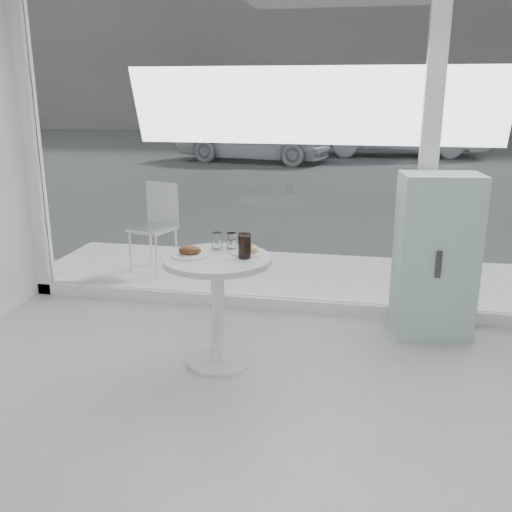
% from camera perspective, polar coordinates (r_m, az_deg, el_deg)
% --- Properties ---
extents(room_shell, '(6.00, 6.00, 6.00)m').
position_cam_1_polar(room_shell, '(1.10, -12.88, 20.05)').
color(room_shell, silver).
rests_on(room_shell, ground).
extents(storefront, '(5.00, 0.14, 3.00)m').
position_cam_1_polar(storefront, '(4.59, 6.66, 14.76)').
color(storefront, white).
rests_on(storefront, ground).
extents(main_table, '(0.72, 0.72, 0.77)m').
position_cam_1_polar(main_table, '(3.82, -3.86, -3.25)').
color(main_table, white).
rests_on(main_table, ground).
extents(patio_deck, '(5.60, 1.60, 0.05)m').
position_cam_1_polar(patio_deck, '(5.69, 5.99, -2.25)').
color(patio_deck, white).
rests_on(patio_deck, ground).
extents(street, '(40.00, 24.00, 0.00)m').
position_cam_1_polar(street, '(17.68, 9.58, 10.16)').
color(street, '#3D3D3D').
rests_on(street, ground).
extents(far_building, '(40.00, 2.00, 8.00)m').
position_cam_1_polar(far_building, '(26.67, 10.62, 20.73)').
color(far_building, gray).
rests_on(far_building, ground).
extents(mint_cabinet, '(0.62, 0.45, 1.24)m').
position_cam_1_polar(mint_cabinet, '(4.48, 17.50, -0.04)').
color(mint_cabinet, '#97C1B0').
rests_on(mint_cabinet, ground).
extents(patio_chair, '(0.48, 0.48, 0.89)m').
position_cam_1_polar(patio_chair, '(5.84, -9.90, 3.46)').
color(patio_chair, white).
rests_on(patio_chair, patio_deck).
extents(car_white, '(4.23, 2.28, 1.37)m').
position_cam_1_polar(car_white, '(15.24, -0.21, 12.01)').
color(car_white, silver).
rests_on(car_white, street).
extents(car_silver, '(4.96, 2.10, 1.59)m').
position_cam_1_polar(car_silver, '(17.05, 13.85, 12.39)').
color(car_silver, '#ACAFB4').
rests_on(car_silver, street).
extents(plate_fritter, '(0.25, 0.25, 0.07)m').
position_cam_1_polar(plate_fritter, '(3.78, -6.59, 0.40)').
color(plate_fritter, silver).
rests_on(plate_fritter, main_table).
extents(plate_donut, '(0.23, 0.23, 0.06)m').
position_cam_1_polar(plate_donut, '(3.82, -0.79, 0.56)').
color(plate_donut, silver).
rests_on(plate_donut, main_table).
extents(water_tumbler_a, '(0.07, 0.07, 0.11)m').
position_cam_1_polar(water_tumbler_a, '(3.93, -3.91, 1.44)').
color(water_tumbler_a, white).
rests_on(water_tumbler_a, main_table).
extents(water_tumbler_b, '(0.07, 0.07, 0.11)m').
position_cam_1_polar(water_tumbler_b, '(3.94, -2.46, 1.46)').
color(water_tumbler_b, white).
rests_on(water_tumbler_b, main_table).
extents(cola_glass, '(0.09, 0.09, 0.16)m').
position_cam_1_polar(cola_glass, '(3.70, -1.16, 0.98)').
color(cola_glass, white).
rests_on(cola_glass, main_table).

